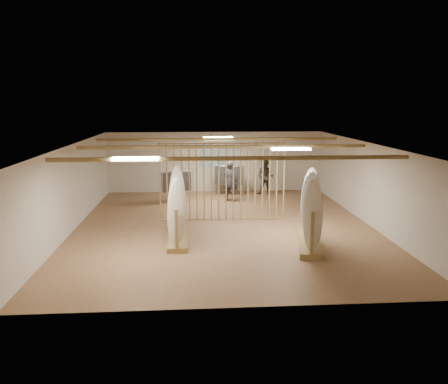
{
  "coord_description": "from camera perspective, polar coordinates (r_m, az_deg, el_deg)",
  "views": [
    {
      "loc": [
        -1.01,
        -14.3,
        4.18
      ],
      "look_at": [
        0.0,
        0.0,
        1.2
      ],
      "focal_mm": 35.0,
      "sensor_mm": 36.0,
      "label": 1
    }
  ],
  "objects": [
    {
      "name": "bamboo_partition",
      "position": [
        15.39,
        -0.21,
        1.33
      ],
      "size": [
        4.45,
        0.05,
        2.78
      ],
      "color": "#A78751",
      "rests_on": "ground"
    },
    {
      "name": "clothing_rack_b",
      "position": [
        19.68,
        0.66,
        2.15
      ],
      "size": [
        1.28,
        0.51,
        1.39
      ],
      "rotation": [
        0.0,
        0.0,
        -0.16
      ],
      "color": "silver",
      "rests_on": "floor"
    },
    {
      "name": "floor",
      "position": [
        14.94,
        0.0,
        -4.51
      ],
      "size": [
        12.0,
        12.0,
        0.0
      ],
      "primitive_type": "plane",
      "color": "#936A47",
      "rests_on": "ground"
    },
    {
      "name": "wall_front",
      "position": [
        8.81,
        2.75,
        -6.65
      ],
      "size": [
        12.0,
        0.0,
        12.0
      ],
      "primitive_type": "plane",
      "rotation": [
        -1.57,
        0.0,
        0.0
      ],
      "color": "beige",
      "rests_on": "ground"
    },
    {
      "name": "rack_left",
      "position": [
        13.43,
        -6.11,
        -3.24
      ],
      "size": [
        0.63,
        2.63,
        2.11
      ],
      "rotation": [
        0.0,
        0.0,
        0.02
      ],
      "color": "olive",
      "rests_on": "floor"
    },
    {
      "name": "shopper_b",
      "position": [
        19.78,
        5.44,
        2.28
      ],
      "size": [
        1.15,
        1.07,
        1.89
      ],
      "primitive_type": "imported",
      "rotation": [
        0.0,
        0.0,
        -0.51
      ],
      "color": "#37332B",
      "rests_on": "floor"
    },
    {
      "name": "wall_left",
      "position": [
        15.11,
        -19.28,
        0.47
      ],
      "size": [
        0.0,
        12.0,
        12.0
      ],
      "primitive_type": "plane",
      "rotation": [
        1.57,
        0.0,
        1.57
      ],
      "color": "beige",
      "rests_on": "ground"
    },
    {
      "name": "light_panels",
      "position": [
        14.41,
        0.0,
        6.01
      ],
      "size": [
        1.2,
        0.35,
        0.06
      ],
      "primitive_type": "cube",
      "color": "white",
      "rests_on": "ground"
    },
    {
      "name": "wall_back",
      "position": [
        20.52,
        -1.18,
        3.95
      ],
      "size": [
        12.0,
        0.0,
        12.0
      ],
      "primitive_type": "plane",
      "rotation": [
        1.57,
        0.0,
        0.0
      ],
      "color": "beige",
      "rests_on": "ground"
    },
    {
      "name": "poster",
      "position": [
        20.47,
        -1.18,
        4.49
      ],
      "size": [
        1.4,
        0.03,
        0.9
      ],
      "primitive_type": "cube",
      "color": "teal",
      "rests_on": "ground"
    },
    {
      "name": "shopper_a",
      "position": [
        18.53,
        0.84,
        1.79
      ],
      "size": [
        0.86,
        0.79,
        1.96
      ],
      "primitive_type": "imported",
      "rotation": [
        0.0,
        0.0,
        2.58
      ],
      "color": "#292830",
      "rests_on": "floor"
    },
    {
      "name": "clothing_rack_a",
      "position": [
        18.31,
        -6.25,
        1.33
      ],
      "size": [
        1.23,
        0.71,
        1.37
      ],
      "rotation": [
        0.0,
        0.0,
        0.35
      ],
      "color": "silver",
      "rests_on": "floor"
    },
    {
      "name": "ceiling",
      "position": [
        14.41,
        0.0,
        6.24
      ],
      "size": [
        12.0,
        12.0,
        0.0
      ],
      "primitive_type": "plane",
      "rotation": [
        3.14,
        0.0,
        0.0
      ],
      "color": "gray",
      "rests_on": "ground"
    },
    {
      "name": "wall_right",
      "position": [
        15.76,
        18.45,
        0.97
      ],
      "size": [
        0.0,
        12.0,
        12.0
      ],
      "primitive_type": "plane",
      "rotation": [
        1.57,
        0.0,
        -1.57
      ],
      "color": "beige",
      "rests_on": "ground"
    },
    {
      "name": "ceiling_slats",
      "position": [
        14.41,
        0.0,
        5.93
      ],
      "size": [
        9.5,
        6.12,
        0.1
      ],
      "primitive_type": "cube",
      "color": "olive",
      "rests_on": "ground"
    },
    {
      "name": "rack_right",
      "position": [
        12.92,
        11.21,
        -3.87
      ],
      "size": [
        1.09,
        2.39,
        2.21
      ],
      "rotation": [
        0.0,
        0.0,
        -0.22
      ],
      "color": "olive",
      "rests_on": "floor"
    }
  ]
}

